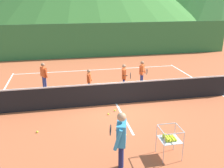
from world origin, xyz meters
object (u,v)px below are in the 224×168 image
(tennis_ball_0, at_px, (108,114))
(tennis_ball_2, at_px, (126,135))
(ball_cart, at_px, (169,138))
(tennis_net, at_px, (116,93))
(student_1, at_px, (89,79))
(instructor, at_px, (121,137))
(student_3, at_px, (142,71))
(student_0, at_px, (44,74))
(tennis_ball_3, at_px, (115,110))
(tennis_ball_6, at_px, (37,132))
(student_2, at_px, (124,75))

(tennis_ball_0, relative_size, tennis_ball_2, 1.00)
(tennis_ball_2, bearing_deg, ball_cart, -56.60)
(tennis_net, distance_m, student_1, 1.75)
(tennis_net, distance_m, tennis_ball_0, 1.19)
(tennis_ball_2, bearing_deg, tennis_net, 84.17)
(instructor, relative_size, tennis_ball_2, 24.51)
(student_1, relative_size, tennis_ball_0, 17.52)
(student_3, bearing_deg, student_0, 175.14)
(student_1, bearing_deg, tennis_ball_3, -70.21)
(tennis_ball_0, height_order, tennis_ball_2, same)
(ball_cart, xyz_separation_m, tennis_ball_0, (-1.16, 3.00, -0.56))
(tennis_ball_3, bearing_deg, ball_cart, -75.63)
(tennis_ball_0, xyz_separation_m, tennis_ball_6, (-2.59, -0.87, 0.00))
(tennis_net, distance_m, instructor, 4.41)
(tennis_ball_6, bearing_deg, student_2, 40.66)
(tennis_net, distance_m, student_3, 2.75)
(student_0, xyz_separation_m, tennis_ball_3, (2.84, -3.16, -0.77))
(student_0, distance_m, tennis_ball_2, 5.85)
(student_3, distance_m, tennis_ball_2, 5.16)
(student_1, distance_m, ball_cart, 5.63)
(student_1, distance_m, student_3, 2.84)
(tennis_net, relative_size, tennis_ball_6, 151.55)
(student_1, height_order, tennis_ball_6, student_1)
(student_1, xyz_separation_m, tennis_ball_2, (0.71, -4.04, -0.68))
(instructor, xyz_separation_m, student_3, (2.63, 6.36, -0.23))
(student_1, bearing_deg, student_2, 0.41)
(ball_cart, relative_size, tennis_ball_0, 13.22)
(student_0, height_order, tennis_ball_2, student_0)
(student_3, height_order, tennis_ball_0, student_3)
(instructor, height_order, tennis_ball_6, instructor)
(tennis_ball_6, bearing_deg, ball_cart, -29.58)
(tennis_ball_6, bearing_deg, tennis_ball_0, 18.55)
(student_3, bearing_deg, tennis_ball_0, -127.44)
(student_1, height_order, tennis_ball_3, student_1)
(student_1, bearing_deg, ball_cart, -73.47)
(student_2, xyz_separation_m, tennis_ball_3, (-0.91, -2.13, -0.77))
(tennis_net, xyz_separation_m, student_3, (1.79, 2.07, 0.28))
(student_1, height_order, tennis_ball_2, student_1)
(tennis_net, bearing_deg, student_2, 64.40)
(instructor, bearing_deg, student_2, 75.07)
(tennis_net, bearing_deg, student_1, 124.23)
(student_0, height_order, ball_cart, student_0)
(student_3, height_order, tennis_ball_2, student_3)
(tennis_ball_0, bearing_deg, tennis_net, 61.14)
(tennis_ball_2, bearing_deg, tennis_ball_6, 164.82)
(tennis_ball_0, bearing_deg, tennis_ball_2, -80.87)
(student_2, xyz_separation_m, ball_cart, (-0.07, -5.41, -0.21))
(student_1, relative_size, ball_cart, 1.33)
(student_1, xyz_separation_m, ball_cart, (1.60, -5.40, -0.12))
(instructor, bearing_deg, student_3, 67.56)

